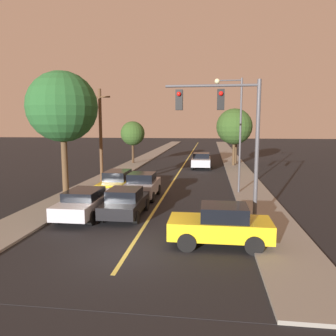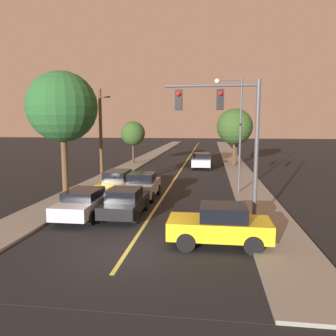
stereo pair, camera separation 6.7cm
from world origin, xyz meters
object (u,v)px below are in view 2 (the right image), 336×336
at_px(car_outer_lane_second, 118,181).
at_px(streetlamp_right, 234,121).
at_px(car_near_lane_second, 142,185).
at_px(tree_right_far, 235,127).
at_px(tree_left_far, 133,134).
at_px(tree_left_near, 62,107).
at_px(tree_right_near, 236,127).
at_px(traffic_signal_mast, 228,124).
at_px(car_near_lane_front, 125,202).
at_px(car_crossing_right, 220,225).
at_px(car_outer_lane_front, 85,202).
at_px(car_far_oncoming, 202,161).
at_px(utility_pole_left, 101,135).

distance_m(car_outer_lane_second, streetlamp_right, 9.08).
distance_m(car_near_lane_second, tree_right_far, 18.84).
relative_size(car_near_lane_second, tree_left_far, 0.77).
xyz_separation_m(tree_left_near, tree_right_near, (11.98, 20.79, -1.35)).
distance_m(car_outer_lane_second, traffic_signal_mast, 10.96).
bearing_deg(car_near_lane_front, tree_right_near, 72.73).
relative_size(car_near_lane_second, traffic_signal_mast, 0.59).
relative_size(car_near_lane_front, car_near_lane_second, 1.07).
relative_size(car_crossing_right, traffic_signal_mast, 0.61).
height_order(car_outer_lane_second, tree_right_near, tree_right_near).
distance_m(car_outer_lane_front, car_far_oncoming, 20.30).
bearing_deg(traffic_signal_mast, car_outer_lane_second, 134.87).
height_order(car_outer_lane_second, tree_left_near, tree_left_near).
height_order(car_outer_lane_second, car_far_oncoming, car_far_oncoming).
height_order(utility_pole_left, tree_left_near, tree_left_near).
relative_size(car_near_lane_front, traffic_signal_mast, 0.63).
bearing_deg(car_outer_lane_front, utility_pole_left, 103.00).
xyz_separation_m(car_outer_lane_second, utility_pole_left, (-1.91, 2.14, 3.16)).
distance_m(car_near_lane_second, car_outer_lane_second, 2.59).
relative_size(car_outer_lane_second, car_crossing_right, 1.29).
xyz_separation_m(car_near_lane_second, tree_right_far, (7.03, 17.10, 3.67)).
bearing_deg(car_outer_lane_second, car_outer_lane_front, -90.00).
height_order(car_near_lane_second, car_crossing_right, car_near_lane_second).
distance_m(car_crossing_right, tree_right_near, 27.66).
bearing_deg(car_far_oncoming, traffic_signal_mast, 94.72).
relative_size(tree_left_far, tree_right_far, 0.78).
bearing_deg(tree_right_near, car_crossing_right, -95.40).
distance_m(tree_left_near, tree_right_near, 24.03).
bearing_deg(utility_pole_left, car_outer_lane_front, -77.00).
height_order(car_outer_lane_second, streetlamp_right, streetlamp_right).
bearing_deg(tree_right_far, tree_left_far, 175.91).
distance_m(car_outer_lane_front, traffic_signal_mast, 8.31).
xyz_separation_m(car_crossing_right, utility_pole_left, (-8.78, 11.60, 3.09)).
distance_m(car_far_oncoming, tree_right_far, 5.56).
xyz_separation_m(tree_right_near, tree_right_far, (-0.35, -2.31, 0.04)).
bearing_deg(utility_pole_left, car_near_lane_front, -63.67).
bearing_deg(tree_right_far, car_crossing_right, -95.10).
bearing_deg(car_crossing_right, car_far_oncoming, 3.44).
relative_size(tree_left_near, tree_right_near, 1.34).
relative_size(car_outer_lane_front, utility_pole_left, 0.67).
distance_m(car_near_lane_front, tree_right_far, 22.86).
xyz_separation_m(car_far_oncoming, car_crossing_right, (1.37, -22.85, -0.02)).
bearing_deg(streetlamp_right, tree_left_near, -161.76).
relative_size(car_outer_lane_second, tree_left_far, 1.03).
height_order(streetlamp_right, tree_right_far, streetlamp_right).
height_order(car_near_lane_front, tree_left_far, tree_left_far).
bearing_deg(car_near_lane_front, tree_right_far, 71.84).
distance_m(car_near_lane_front, car_outer_lane_front, 2.08).
distance_m(car_near_lane_second, tree_right_near, 21.07).
height_order(car_crossing_right, traffic_signal_mast, traffic_signal_mast).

